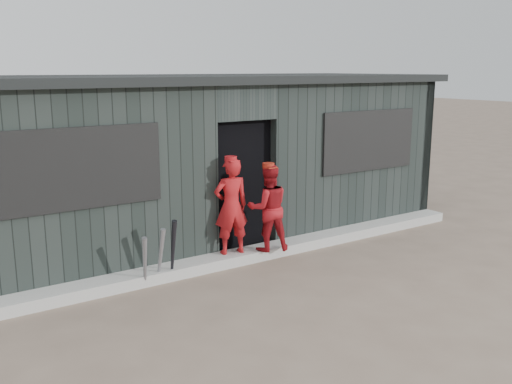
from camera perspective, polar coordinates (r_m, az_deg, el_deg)
ground at (r=7.08m, az=8.32°, el=-10.54°), size 80.00×80.00×0.00m
curb at (r=8.39m, az=-0.08°, el=-6.16°), size 8.00×0.36×0.15m
bat_left at (r=7.44m, az=-9.53°, el=-6.29°), size 0.08×0.27×0.76m
bat_mid at (r=7.30m, az=-11.06°, el=-6.94°), size 0.14×0.26×0.71m
bat_right at (r=7.48m, az=-8.31°, el=-5.78°), size 0.11×0.28×0.85m
player_red_left at (r=8.00m, az=-2.51°, el=-1.44°), size 0.55×0.41×1.37m
player_red_right at (r=8.15m, az=1.22°, el=-1.60°), size 0.73×0.64×1.25m
player_grey_back at (r=9.00m, az=1.05°, el=-1.01°), size 0.74×0.59×1.32m
dugout at (r=9.51m, az=-5.76°, el=3.50°), size 8.30×3.30×2.62m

